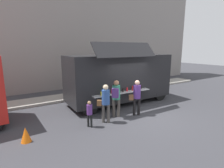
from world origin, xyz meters
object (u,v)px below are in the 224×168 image
Objects in this scene: food_truck_main at (120,77)px; traffic_cone_orange at (26,135)px; customer_rear_waiting at (105,100)px; customer_mid_with_backpack at (116,95)px; child_near_queue at (90,112)px; trash_bin at (146,82)px; customer_front_ordering at (137,95)px.

food_truck_main is 11.56× the size of traffic_cone_orange.
customer_rear_waiting is (3.24, -0.07, 0.75)m from traffic_cone_orange.
traffic_cone_orange is 0.31× the size of customer_mid_with_backpack.
food_truck_main is at bearing -8.11° from customer_rear_waiting.
traffic_cone_orange is 2.47m from child_near_queue.
trash_bin reaches higher than traffic_cone_orange.
customer_rear_waiting is at bearing 114.86° from customer_front_ordering.
customer_front_ordering reaches higher than customer_rear_waiting.
customer_rear_waiting is (-6.63, -4.45, 0.60)m from trash_bin.
traffic_cone_orange is at bearing 141.44° from child_near_queue.
customer_mid_with_backpack is (-1.51, -1.85, -0.48)m from food_truck_main.
trash_bin is 0.76× the size of child_near_queue.
customer_mid_with_backpack is at bearing -127.83° from food_truck_main.
food_truck_main is at bearing -0.28° from child_near_queue.
customer_mid_with_backpack is (-5.88, -4.17, 0.67)m from trash_bin.
traffic_cone_orange is at bearing -156.04° from trash_bin.
customer_mid_with_backpack is at bearing 3.08° from traffic_cone_orange.
trash_bin is at bearing -21.01° from customer_front_ordering.
traffic_cone_orange is 0.48× the size of child_near_queue.
traffic_cone_orange is 10.80m from trash_bin.
customer_rear_waiting reaches higher than traffic_cone_orange.
customer_front_ordering is (-4.89, -4.50, 0.61)m from trash_bin.
food_truck_main reaches higher than trash_bin.
child_near_queue is at bearing 145.56° from customer_mid_with_backpack.
traffic_cone_orange is 0.31× the size of customer_front_ordering.
customer_mid_with_backpack reaches higher than traffic_cone_orange.
customer_front_ordering is at bearing -1.29° from traffic_cone_orange.
customer_rear_waiting is (-0.76, -0.28, -0.07)m from customer_mid_with_backpack.
traffic_cone_orange is at bearing 127.49° from customer_rear_waiting.
trash_bin is 8.01m from customer_rear_waiting.
trash_bin is at bearing 29.33° from food_truck_main.
customer_front_ordering is (4.98, -0.11, 0.77)m from traffic_cone_orange.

